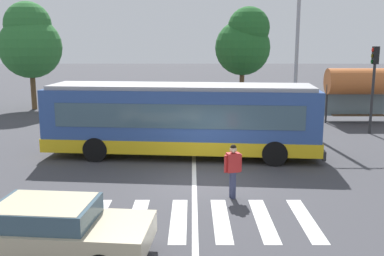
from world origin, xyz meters
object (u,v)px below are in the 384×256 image
Objects in this scene: parked_car_red at (172,101)px; pedestrian_crossing_street at (231,168)px; foreground_sedan at (47,227)px; background_tree_left at (28,41)px; parked_car_black at (134,101)px; background_tree_right at (242,42)px; city_transit_bus at (180,119)px; bus_stop_shelter at (358,82)px; parked_car_charcoal at (213,101)px; twin_arm_street_lamp at (296,21)px; traffic_light_far_corner at (372,76)px.

pedestrian_crossing_street is at bearing -81.67° from parked_car_red.
foreground_sedan is 24.09m from background_tree_left.
foreground_sedan is at bearing -88.17° from parked_car_black.
background_tree_right is at bearing 29.62° from parked_car_red.
bus_stop_shelter is at bearing 37.02° from city_transit_bus.
background_tree_right reaches higher than parked_car_charcoal.
parked_car_black is at bearing 106.14° from city_transit_bus.
twin_arm_street_lamp reaches higher than background_tree_right.
pedestrian_crossing_street is 17.41m from parked_car_red.
parked_car_red is at bearing 6.27° from parked_car_black.
traffic_light_far_corner reaches higher than foreground_sedan.
parked_car_charcoal is at bearing 128.70° from twin_arm_street_lamp.
parked_car_black and parked_car_charcoal have the same top height.
city_transit_bus is 1.55× the size of background_tree_left.
city_transit_bus is at bearing -86.18° from parked_car_red.
background_tree_right is (4.32, 15.00, 3.15)m from city_transit_bus.
traffic_light_far_corner is (9.87, 4.67, 1.48)m from city_transit_bus.
pedestrian_crossing_street is 0.18× the size of twin_arm_street_lamp.
foreground_sedan is at bearing -106.32° from background_tree_right.
background_tree_left is 15.34m from background_tree_right.
traffic_light_far_corner reaches higher than parked_car_red.
background_tree_left reaches higher than bus_stop_shelter.
twin_arm_street_lamp is at bearing -20.55° from background_tree_left.
city_transit_bus is 13.06m from bus_stop_shelter.
background_tree_left is (-10.91, 13.17, 3.24)m from city_transit_bus.
parked_car_charcoal is (2.83, -0.02, 0.00)m from parked_car_red.
city_transit_bus is 5.45m from pedestrian_crossing_street.
foreground_sedan is 25.44m from background_tree_right.
background_tree_right reaches higher than city_transit_bus.
pedestrian_crossing_street is at bearing 41.79° from foreground_sedan.
city_transit_bus is at bearing -142.98° from bus_stop_shelter.
parked_car_charcoal is at bearing -0.38° from parked_car_red.
background_tree_right reaches higher than parked_car_black.
foreground_sedan is 0.64× the size of background_tree_right.
foreground_sedan is at bearing -106.73° from city_transit_bus.
bus_stop_shelter is 0.55× the size of background_tree_right.
parked_car_charcoal is at bearing 136.71° from traffic_light_far_corner.
city_transit_bus is 11.02m from traffic_light_far_corner.
pedestrian_crossing_street is at bearing -91.02° from parked_car_charcoal.
parked_car_charcoal is at bearing 80.49° from city_transit_bus.
bus_stop_shelter is (11.21, -4.23, 1.65)m from parked_car_red.
parked_car_red is 0.61× the size of background_tree_left.
parked_car_black is (-0.67, 20.92, 0.00)m from foreground_sedan.
pedestrian_crossing_street is 0.38× the size of parked_car_black.
traffic_light_far_corner is 11.85m from background_tree_right.
parked_car_black is 5.44m from parked_car_charcoal.
parked_car_charcoal is at bearing -128.10° from background_tree_right.
parked_car_black is at bearing 164.05° from bus_stop_shelter.
traffic_light_far_corner is at bearing -99.49° from bus_stop_shelter.
city_transit_bus is 2.54× the size of parked_car_red.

